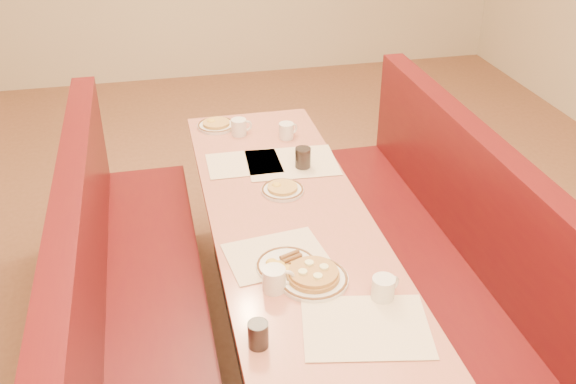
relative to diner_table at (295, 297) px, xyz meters
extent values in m
plane|color=#9E6647|center=(0.00, 0.00, -0.37)|extent=(8.00, 8.00, 0.00)
cube|color=black|center=(0.00, 0.00, -0.34)|extent=(0.55, 1.88, 0.06)
cube|color=black|center=(0.00, 0.00, -0.02)|extent=(0.15, 1.75, 0.71)
cube|color=#C8685C|center=(0.00, 0.00, 0.36)|extent=(0.70, 2.50, 0.04)
cube|color=#4C3326|center=(-0.68, 0.00, -0.27)|extent=(0.55, 2.50, 0.20)
cube|color=#54100E|center=(-0.68, 0.00, 0.00)|extent=(0.55, 2.50, 0.16)
cube|color=#54100E|center=(-0.89, 0.00, 0.38)|extent=(0.12, 2.50, 0.60)
cube|color=#4C3326|center=(0.68, 0.00, -0.27)|extent=(0.55, 2.50, 0.20)
cube|color=#54100E|center=(0.68, 0.00, 0.00)|extent=(0.55, 2.50, 0.16)
cube|color=#54100E|center=(0.89, 0.00, 0.38)|extent=(0.12, 2.50, 0.60)
cube|color=beige|center=(-0.12, -0.18, 0.38)|extent=(0.42, 0.34, 0.00)
cube|color=beige|center=(0.10, -0.65, 0.38)|extent=(0.49, 0.40, 0.00)
cube|color=beige|center=(-0.12, 0.63, 0.38)|extent=(0.37, 0.28, 0.00)
cube|color=beige|center=(0.12, 0.58, 0.38)|extent=(0.47, 0.36, 0.00)
cylinder|color=white|center=(-0.02, -0.37, 0.38)|extent=(0.27, 0.27, 0.02)
torus|color=brown|center=(-0.02, -0.37, 0.39)|extent=(0.26, 0.26, 0.01)
cylinder|color=#C29145|center=(-0.02, -0.37, 0.40)|extent=(0.20, 0.20, 0.02)
cylinder|color=#C29145|center=(-0.02, -0.37, 0.42)|extent=(0.19, 0.19, 0.02)
cylinder|color=#FFF7A6|center=(0.03, -0.36, 0.43)|extent=(0.03, 0.03, 0.01)
cylinder|color=#FFF7A6|center=(-0.02, -0.32, 0.43)|extent=(0.03, 0.03, 0.01)
cylinder|color=#FFF7A6|center=(-0.06, -0.37, 0.43)|extent=(0.03, 0.03, 0.01)
cylinder|color=#FFF7A6|center=(-0.01, -0.41, 0.43)|extent=(0.03, 0.03, 0.01)
cylinder|color=white|center=(-0.10, -0.26, 0.38)|extent=(0.24, 0.24, 0.02)
torus|color=brown|center=(-0.10, -0.26, 0.39)|extent=(0.24, 0.24, 0.01)
ellipsoid|color=yellow|center=(-0.13, -0.29, 0.41)|extent=(0.06, 0.06, 0.03)
ellipsoid|color=yellow|center=(-0.10, -0.31, 0.41)|extent=(0.05, 0.05, 0.03)
ellipsoid|color=yellow|center=(-0.15, -0.26, 0.40)|extent=(0.05, 0.05, 0.03)
cylinder|color=brown|center=(-0.07, -0.24, 0.40)|extent=(0.09, 0.05, 0.02)
cylinder|color=brown|center=(-0.07, -0.22, 0.40)|extent=(0.09, 0.05, 0.02)
cube|color=gold|center=(-0.04, -0.29, 0.40)|extent=(0.08, 0.06, 0.02)
cylinder|color=white|center=(0.01, 0.31, 0.38)|extent=(0.20, 0.20, 0.02)
torus|color=brown|center=(0.01, 0.31, 0.39)|extent=(0.20, 0.20, 0.01)
cylinder|color=#CA8D47|center=(0.01, 0.31, 0.40)|extent=(0.14, 0.14, 0.02)
ellipsoid|color=yellow|center=(-0.01, 0.33, 0.41)|extent=(0.04, 0.04, 0.02)
cylinder|color=white|center=(-0.20, 1.10, 0.38)|extent=(0.22, 0.22, 0.02)
torus|color=brown|center=(-0.20, 1.10, 0.39)|extent=(0.21, 0.21, 0.01)
cylinder|color=#CA8D47|center=(-0.20, 1.10, 0.40)|extent=(0.15, 0.15, 0.02)
ellipsoid|color=yellow|center=(-0.23, 1.12, 0.41)|extent=(0.04, 0.04, 0.02)
cylinder|color=white|center=(0.21, -0.52, 0.42)|extent=(0.08, 0.08, 0.09)
torus|color=white|center=(0.25, -0.50, 0.42)|extent=(0.06, 0.04, 0.06)
cylinder|color=black|center=(0.21, -0.52, 0.46)|extent=(0.07, 0.07, 0.01)
cylinder|color=white|center=(-0.17, -0.38, 0.42)|extent=(0.09, 0.09, 0.09)
torus|color=white|center=(-0.12, -0.38, 0.42)|extent=(0.07, 0.01, 0.07)
cylinder|color=black|center=(-0.17, -0.38, 0.46)|extent=(0.07, 0.07, 0.01)
cylinder|color=white|center=(0.16, 0.88, 0.42)|extent=(0.08, 0.08, 0.09)
torus|color=white|center=(0.20, 0.89, 0.42)|extent=(0.06, 0.04, 0.06)
cylinder|color=black|center=(0.16, 0.88, 0.46)|extent=(0.07, 0.07, 0.01)
cylinder|color=white|center=(-0.09, 0.98, 0.42)|extent=(0.08, 0.08, 0.09)
torus|color=white|center=(-0.04, 0.98, 0.42)|extent=(0.07, 0.02, 0.06)
cylinder|color=black|center=(-0.09, 0.98, 0.46)|extent=(0.07, 0.07, 0.01)
cylinder|color=black|center=(-0.28, -0.66, 0.42)|extent=(0.07, 0.07, 0.09)
cylinder|color=silver|center=(-0.28, -0.66, 0.42)|extent=(0.07, 0.07, 0.10)
cylinder|color=black|center=(0.16, 0.52, 0.43)|extent=(0.07, 0.07, 0.11)
cylinder|color=silver|center=(0.16, 0.52, 0.43)|extent=(0.08, 0.08, 0.11)
camera|label=1|loc=(-0.53, -2.22, 1.90)|focal=40.00mm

